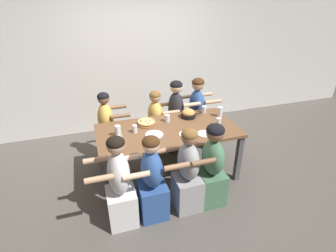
{
  "coord_description": "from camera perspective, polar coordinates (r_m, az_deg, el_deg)",
  "views": [
    {
      "loc": [
        -0.96,
        -2.99,
        2.42
      ],
      "look_at": [
        0.0,
        0.0,
        0.8
      ],
      "focal_mm": 28.0,
      "sensor_mm": 36.0,
      "label": 1
    }
  ],
  "objects": [
    {
      "name": "ground_plane",
      "position": [
        3.97,
        0.0,
        -10.31
      ],
      "size": [
        18.0,
        18.0,
        0.0
      ],
      "primitive_type": "plane",
      "color": "#514C47",
      "rests_on": "ground"
    },
    {
      "name": "restaurant_back_panel",
      "position": [
        4.92,
        -6.6,
        17.5
      ],
      "size": [
        10.0,
        0.06,
        3.2
      ],
      "primitive_type": "cube",
      "color": "silver",
      "rests_on": "ground"
    },
    {
      "name": "dining_table",
      "position": [
        3.6,
        0.0,
        -1.85
      ],
      "size": [
        1.91,
        0.94,
        0.75
      ],
      "color": "brown",
      "rests_on": "ground"
    },
    {
      "name": "pizza_board_main",
      "position": [
        3.7,
        -4.77,
        0.79
      ],
      "size": [
        0.29,
        0.29,
        0.05
      ],
      "color": "brown",
      "rests_on": "dining_table"
    },
    {
      "name": "skillet_bowl",
      "position": [
        3.89,
        4.47,
        2.67
      ],
      "size": [
        0.32,
        0.22,
        0.13
      ],
      "color": "black",
      "rests_on": "dining_table"
    },
    {
      "name": "empty_plate_a",
      "position": [
        3.43,
        3.96,
        -1.81
      ],
      "size": [
        0.19,
        0.19,
        0.02
      ],
      "color": "white",
      "rests_on": "dining_table"
    },
    {
      "name": "empty_plate_b",
      "position": [
        3.47,
        7.9,
        -1.68
      ],
      "size": [
        0.19,
        0.19,
        0.02
      ],
      "color": "white",
      "rests_on": "dining_table"
    },
    {
      "name": "empty_plate_c",
      "position": [
        3.42,
        -3.02,
        -1.87
      ],
      "size": [
        0.24,
        0.24,
        0.02
      ],
      "color": "white",
      "rests_on": "dining_table"
    },
    {
      "name": "cocktail_glass_blue",
      "position": [
        3.29,
        -10.51,
        -2.92
      ],
      "size": [
        0.07,
        0.07,
        0.11
      ],
      "color": "silver",
      "rests_on": "dining_table"
    },
    {
      "name": "drinking_glass_a",
      "position": [
        3.69,
        10.92,
        0.75
      ],
      "size": [
        0.07,
        0.07,
        0.12
      ],
      "color": "silver",
      "rests_on": "dining_table"
    },
    {
      "name": "drinking_glass_b",
      "position": [
        4.08,
        7.85,
        3.53
      ],
      "size": [
        0.07,
        0.07,
        0.1
      ],
      "color": "silver",
      "rests_on": "dining_table"
    },
    {
      "name": "drinking_glass_c",
      "position": [
        3.49,
        -7.24,
        -0.73
      ],
      "size": [
        0.06,
        0.06,
        0.11
      ],
      "color": "silver",
      "rests_on": "dining_table"
    },
    {
      "name": "drinking_glass_d",
      "position": [
        3.43,
        -10.84,
        -1.17
      ],
      "size": [
        0.08,
        0.08,
        0.15
      ],
      "color": "silver",
      "rests_on": "dining_table"
    },
    {
      "name": "drinking_glass_e",
      "position": [
        3.98,
        11.21,
        2.91
      ],
      "size": [
        0.08,
        0.08,
        0.15
      ],
      "color": "silver",
      "rests_on": "dining_table"
    },
    {
      "name": "drinking_glass_f",
      "position": [
        3.75,
        -0.16,
        1.69
      ],
      "size": [
        0.07,
        0.07,
        0.1
      ],
      "color": "silver",
      "rests_on": "dining_table"
    },
    {
      "name": "diner_near_left",
      "position": [
        2.99,
        -10.48,
        -12.74
      ],
      "size": [
        0.51,
        0.4,
        1.14
      ],
      "rotation": [
        0.0,
        0.0,
        1.57
      ],
      "color": "silver",
      "rests_on": "ground"
    },
    {
      "name": "diner_far_midright",
      "position": [
        4.34,
        1.74,
        1.71
      ],
      "size": [
        0.51,
        0.4,
        1.19
      ],
      "rotation": [
        0.0,
        0.0,
        -1.57
      ],
      "color": "#232328",
      "rests_on": "ground"
    },
    {
      "name": "diner_near_center",
      "position": [
        3.16,
        4.29,
        -10.33
      ],
      "size": [
        0.51,
        0.4,
        1.1
      ],
      "rotation": [
        0.0,
        0.0,
        1.57
      ],
      "color": "#99999E",
      "rests_on": "ground"
    },
    {
      "name": "diner_near_midleft",
      "position": [
        3.05,
        -3.53,
        -11.95
      ],
      "size": [
        0.51,
        0.4,
        1.08
      ],
      "rotation": [
        0.0,
        0.0,
        1.57
      ],
      "color": "#2D5193",
      "rests_on": "ground"
    },
    {
      "name": "diner_near_midright",
      "position": [
        3.26,
        9.5,
        -8.94
      ],
      "size": [
        0.51,
        0.4,
        1.11
      ],
      "rotation": [
        0.0,
        0.0,
        1.57
      ],
      "color": "#477556",
      "rests_on": "ground"
    },
    {
      "name": "diner_far_center",
      "position": [
        4.28,
        -2.64,
        0.24
      ],
      "size": [
        0.51,
        0.4,
        1.06
      ],
      "rotation": [
        0.0,
        0.0,
        -1.57
      ],
      "color": "gold",
      "rests_on": "ground"
    },
    {
      "name": "diner_far_left",
      "position": [
        4.16,
        -13.06,
        -0.92
      ],
      "size": [
        0.51,
        0.4,
        1.12
      ],
      "rotation": [
        0.0,
        0.0,
        -1.57
      ],
      "color": "gold",
      "rests_on": "ground"
    },
    {
      "name": "diner_far_right",
      "position": [
        4.46,
        6.25,
        2.41
      ],
      "size": [
        0.51,
        0.4,
        1.2
      ],
      "rotation": [
        0.0,
        0.0,
        -1.57
      ],
      "color": "#2D5193",
      "rests_on": "ground"
    }
  ]
}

